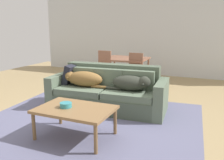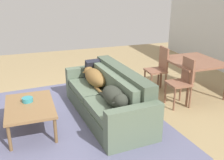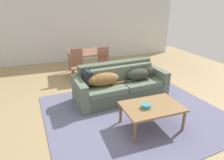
{
  "view_description": "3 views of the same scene",
  "coord_description": "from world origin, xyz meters",
  "px_view_note": "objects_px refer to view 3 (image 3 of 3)",
  "views": [
    {
      "loc": [
        2.05,
        -3.89,
        1.61
      ],
      "look_at": [
        0.27,
        0.21,
        0.6
      ],
      "focal_mm": 39.02,
      "sensor_mm": 36.0,
      "label": 1
    },
    {
      "loc": [
        4.17,
        -1.07,
        2.24
      ],
      "look_at": [
        0.17,
        0.32,
        0.67
      ],
      "focal_mm": 41.97,
      "sensor_mm": 36.0,
      "label": 2
    },
    {
      "loc": [
        -1.48,
        -3.72,
        2.21
      ],
      "look_at": [
        -0.08,
        0.2,
        0.52
      ],
      "focal_mm": 30.74,
      "sensor_mm": 36.0,
      "label": 3
    }
  ],
  "objects_px": {
    "throw_pillow_by_left_arm": "(86,78)",
    "bowl_on_coffee_table": "(146,106)",
    "dog_on_right_cushion": "(140,74)",
    "coffee_table": "(152,108)",
    "dining_table": "(87,54)",
    "couch": "(120,85)",
    "dining_chair_near_right": "(104,61)",
    "dog_on_left_cushion": "(103,79)",
    "dining_chair_near_left": "(78,64)"
  },
  "relations": [
    {
      "from": "dining_table",
      "to": "coffee_table",
      "type": "bearing_deg",
      "value": -82.02
    },
    {
      "from": "throw_pillow_by_left_arm",
      "to": "dining_chair_near_left",
      "type": "height_order",
      "value": "dining_chair_near_left"
    },
    {
      "from": "bowl_on_coffee_table",
      "to": "dining_chair_near_left",
      "type": "distance_m",
      "value": 2.87
    },
    {
      "from": "dog_on_right_cushion",
      "to": "coffee_table",
      "type": "bearing_deg",
      "value": -112.67
    },
    {
      "from": "dog_on_left_cushion",
      "to": "dining_chair_near_left",
      "type": "relative_size",
      "value": 0.93
    },
    {
      "from": "dining_chair_near_right",
      "to": "dog_on_right_cushion",
      "type": "bearing_deg",
      "value": -72.27
    },
    {
      "from": "bowl_on_coffee_table",
      "to": "dining_chair_near_right",
      "type": "height_order",
      "value": "dining_chair_near_right"
    },
    {
      "from": "bowl_on_coffee_table",
      "to": "coffee_table",
      "type": "bearing_deg",
      "value": 9.41
    },
    {
      "from": "couch",
      "to": "coffee_table",
      "type": "distance_m",
      "value": 1.35
    },
    {
      "from": "dog_on_left_cushion",
      "to": "coffee_table",
      "type": "xyz_separation_m",
      "value": [
        0.56,
        -1.22,
        -0.18
      ]
    },
    {
      "from": "dog_on_left_cushion",
      "to": "dining_chair_near_right",
      "type": "height_order",
      "value": "dining_chair_near_right"
    },
    {
      "from": "throw_pillow_by_left_arm",
      "to": "dining_table",
      "type": "relative_size",
      "value": 0.36
    },
    {
      "from": "couch",
      "to": "dining_table",
      "type": "height_order",
      "value": "couch"
    },
    {
      "from": "couch",
      "to": "coffee_table",
      "type": "relative_size",
      "value": 2.12
    },
    {
      "from": "bowl_on_coffee_table",
      "to": "dining_table",
      "type": "height_order",
      "value": "dining_table"
    },
    {
      "from": "bowl_on_coffee_table",
      "to": "dining_chair_near_left",
      "type": "bearing_deg",
      "value": 104.81
    },
    {
      "from": "couch",
      "to": "dog_on_right_cushion",
      "type": "distance_m",
      "value": 0.57
    },
    {
      "from": "throw_pillow_by_left_arm",
      "to": "bowl_on_coffee_table",
      "type": "bearing_deg",
      "value": -59.46
    },
    {
      "from": "throw_pillow_by_left_arm",
      "to": "dining_table",
      "type": "distance_m",
      "value": 2.06
    },
    {
      "from": "bowl_on_coffee_table",
      "to": "dining_chair_near_right",
      "type": "bearing_deg",
      "value": 87.92
    },
    {
      "from": "coffee_table",
      "to": "dining_chair_near_right",
      "type": "height_order",
      "value": "dining_chair_near_right"
    },
    {
      "from": "coffee_table",
      "to": "bowl_on_coffee_table",
      "type": "xyz_separation_m",
      "value": [
        -0.14,
        -0.02,
        0.08
      ]
    },
    {
      "from": "dining_table",
      "to": "dining_chair_near_left",
      "type": "relative_size",
      "value": 1.17
    },
    {
      "from": "bowl_on_coffee_table",
      "to": "dining_chair_near_left",
      "type": "xyz_separation_m",
      "value": [
        -0.73,
        2.77,
        0.05
      ]
    },
    {
      "from": "coffee_table",
      "to": "dining_table",
      "type": "bearing_deg",
      "value": 97.98
    },
    {
      "from": "bowl_on_coffee_table",
      "to": "dog_on_right_cushion",
      "type": "bearing_deg",
      "value": 66.83
    },
    {
      "from": "dog_on_right_cushion",
      "to": "dining_table",
      "type": "relative_size",
      "value": 0.73
    },
    {
      "from": "throw_pillow_by_left_arm",
      "to": "bowl_on_coffee_table",
      "type": "xyz_separation_m",
      "value": [
        0.8,
        -1.35,
        -0.13
      ]
    },
    {
      "from": "dog_on_right_cushion",
      "to": "throw_pillow_by_left_arm",
      "type": "relative_size",
      "value": 2.05
    },
    {
      "from": "couch",
      "to": "coffee_table",
      "type": "bearing_deg",
      "value": -90.85
    },
    {
      "from": "coffee_table",
      "to": "dining_chair_near_right",
      "type": "bearing_deg",
      "value": 90.75
    },
    {
      "from": "bowl_on_coffee_table",
      "to": "throw_pillow_by_left_arm",
      "type": "bearing_deg",
      "value": 120.54
    },
    {
      "from": "couch",
      "to": "dining_chair_near_right",
      "type": "distance_m",
      "value": 1.46
    },
    {
      "from": "dining_chair_near_left",
      "to": "dining_table",
      "type": "bearing_deg",
      "value": 56.9
    },
    {
      "from": "dog_on_right_cushion",
      "to": "dining_chair_near_left",
      "type": "height_order",
      "value": "dining_chair_near_left"
    },
    {
      "from": "dog_on_right_cushion",
      "to": "dining_table",
      "type": "bearing_deg",
      "value": 108.77
    },
    {
      "from": "dining_chair_near_right",
      "to": "dog_on_left_cushion",
      "type": "bearing_deg",
      "value": -107.36
    },
    {
      "from": "couch",
      "to": "dog_on_left_cushion",
      "type": "bearing_deg",
      "value": -168.91
    },
    {
      "from": "coffee_table",
      "to": "dining_table",
      "type": "height_order",
      "value": "dining_table"
    },
    {
      "from": "dog_on_left_cushion",
      "to": "bowl_on_coffee_table",
      "type": "height_order",
      "value": "dog_on_left_cushion"
    },
    {
      "from": "dog_on_right_cushion",
      "to": "dog_on_left_cushion",
      "type": "bearing_deg",
      "value": 179.1
    },
    {
      "from": "dog_on_right_cushion",
      "to": "dining_chair_near_left",
      "type": "xyz_separation_m",
      "value": [
        -1.29,
        1.47,
        -0.05
      ]
    },
    {
      "from": "dining_table",
      "to": "couch",
      "type": "bearing_deg",
      "value": -79.16
    },
    {
      "from": "dining_table",
      "to": "dining_chair_near_left",
      "type": "bearing_deg",
      "value": -124.9
    },
    {
      "from": "dining_chair_near_left",
      "to": "dining_chair_near_right",
      "type": "height_order",
      "value": "dining_chair_near_left"
    },
    {
      "from": "coffee_table",
      "to": "dog_on_right_cushion",
      "type": "bearing_deg",
      "value": 71.88
    },
    {
      "from": "coffee_table",
      "to": "dining_table",
      "type": "xyz_separation_m",
      "value": [
        -0.47,
        3.33,
        0.27
      ]
    },
    {
      "from": "bowl_on_coffee_table",
      "to": "dining_table",
      "type": "bearing_deg",
      "value": 95.59
    },
    {
      "from": "dining_chair_near_left",
      "to": "couch",
      "type": "bearing_deg",
      "value": -58.98
    },
    {
      "from": "dog_on_right_cushion",
      "to": "throw_pillow_by_left_arm",
      "type": "xyz_separation_m",
      "value": [
        -1.35,
        0.05,
        0.04
      ]
    }
  ]
}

